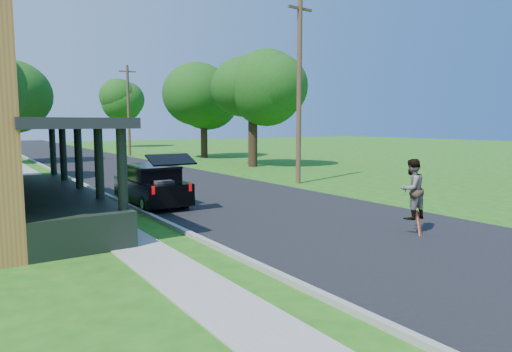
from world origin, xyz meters
TOP-DOWN VIEW (x-y plane):
  - ground at (0.00, 0.00)m, footprint 140.00×140.00m
  - street at (0.00, 20.00)m, footprint 8.00×120.00m
  - curb at (-4.05, 20.00)m, footprint 0.15×120.00m
  - sidewalk at (-5.60, 20.00)m, footprint 1.30×120.00m
  - black_suv at (-3.20, 6.40)m, footprint 1.67×4.26m
  - skateboarder at (1.08, -1.69)m, footprint 0.80×0.62m
  - skateboard at (1.17, -1.92)m, footprint 0.43×0.41m
  - tree_left_far at (-6.04, 29.47)m, footprint 6.47×6.26m
  - tree_right_near at (8.11, 17.04)m, footprint 5.56×5.41m
  - tree_right_mid at (9.07, 26.30)m, footprint 6.58×6.28m
  - tree_right_far at (8.36, 48.15)m, footprint 6.15×5.87m
  - utility_pole_near at (5.17, 8.26)m, footprint 1.52×0.26m
  - utility_pole_far at (4.50, 32.44)m, footprint 1.54×0.34m

SIDE VIEW (x-z plane):
  - ground at x=0.00m, z-range 0.00..0.00m
  - street at x=0.00m, z-range -0.01..0.01m
  - curb at x=-4.05m, z-range -0.06..0.06m
  - sidewalk at x=-5.60m, z-range -0.01..0.01m
  - skateboard at x=1.17m, z-range -0.17..0.63m
  - black_suv at x=-3.20m, z-range -0.23..1.75m
  - skateboarder at x=1.08m, z-range 0.41..2.05m
  - utility_pole_far at x=4.50m, z-range 0.14..8.43m
  - utility_pole_near at x=5.17m, z-range 0.14..9.21m
  - tree_left_far at x=-6.04m, z-range 1.08..9.56m
  - tree_right_near at x=8.11m, z-range 1.34..9.65m
  - tree_right_mid at x=9.07m, z-range 1.36..10.13m
  - tree_right_far at x=8.36m, z-range 1.56..10.71m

